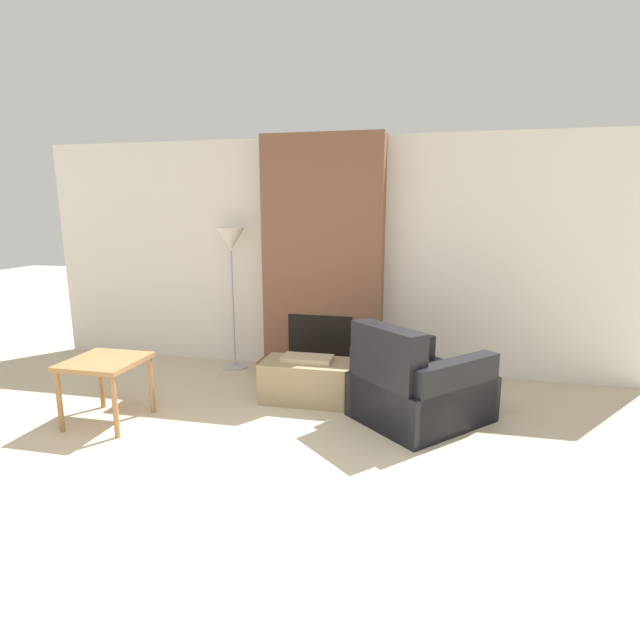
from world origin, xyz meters
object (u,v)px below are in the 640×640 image
side_table (105,368)px  armchair (415,390)px  ottoman (307,380)px  floor_lamp_left (230,249)px

side_table → armchair: bearing=13.2°
ottoman → side_table: bearing=-151.2°
ottoman → side_table: side_table is taller
ottoman → armchair: armchair is taller
armchair → floor_lamp_left: 2.64m
side_table → floor_lamp_left: floor_lamp_left is taller
armchair → ottoman: bearing=29.2°
ottoman → floor_lamp_left: floor_lamp_left is taller
armchair → side_table: (-2.61, -0.61, 0.21)m
side_table → floor_lamp_left: 1.99m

